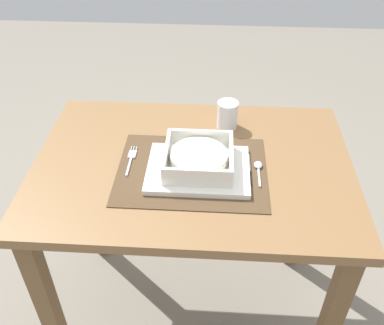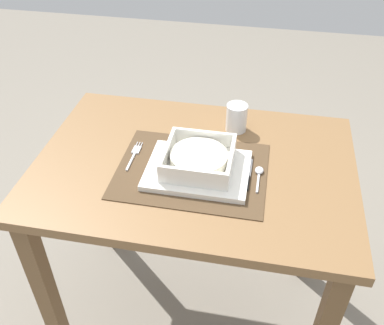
{
  "view_description": "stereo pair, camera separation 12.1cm",
  "coord_description": "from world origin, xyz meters",
  "px_view_note": "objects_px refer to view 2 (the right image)",
  "views": [
    {
      "loc": [
        0.06,
        -0.98,
        1.54
      ],
      "look_at": [
        0.0,
        -0.04,
        0.78
      ],
      "focal_mm": 40.51,
      "sensor_mm": 36.0,
      "label": 1
    },
    {
      "loc": [
        0.18,
        -0.96,
        1.54
      ],
      "look_at": [
        0.0,
        -0.04,
        0.78
      ],
      "focal_mm": 40.51,
      "sensor_mm": 36.0,
      "label": 2
    }
  ],
  "objects_px": {
    "dining_table": "(194,193)",
    "fork": "(135,153)",
    "spoon": "(259,173)",
    "butter_knife": "(248,176)",
    "porridge_bowl": "(199,159)",
    "bread_knife": "(239,175)",
    "drinking_glass": "(236,119)"
  },
  "relations": [
    {
      "from": "dining_table",
      "to": "fork",
      "type": "xyz_separation_m",
      "value": [
        -0.18,
        0.0,
        0.13
      ]
    },
    {
      "from": "spoon",
      "to": "butter_knife",
      "type": "xyz_separation_m",
      "value": [
        -0.03,
        -0.02,
        -0.0
      ]
    },
    {
      "from": "porridge_bowl",
      "to": "fork",
      "type": "height_order",
      "value": "porridge_bowl"
    },
    {
      "from": "spoon",
      "to": "dining_table",
      "type": "bearing_deg",
      "value": 172.75
    },
    {
      "from": "bread_knife",
      "to": "dining_table",
      "type": "bearing_deg",
      "value": 167.08
    },
    {
      "from": "dining_table",
      "to": "fork",
      "type": "relative_size",
      "value": 6.77
    },
    {
      "from": "fork",
      "to": "drinking_glass",
      "type": "bearing_deg",
      "value": 34.03
    },
    {
      "from": "dining_table",
      "to": "butter_knife",
      "type": "height_order",
      "value": "butter_knife"
    },
    {
      "from": "porridge_bowl",
      "to": "spoon",
      "type": "bearing_deg",
      "value": 4.2
    },
    {
      "from": "dining_table",
      "to": "spoon",
      "type": "bearing_deg",
      "value": -6.28
    },
    {
      "from": "dining_table",
      "to": "fork",
      "type": "height_order",
      "value": "fork"
    },
    {
      "from": "butter_knife",
      "to": "drinking_glass",
      "type": "xyz_separation_m",
      "value": [
        -0.06,
        0.23,
        0.03
      ]
    },
    {
      "from": "fork",
      "to": "butter_knife",
      "type": "height_order",
      "value": "butter_knife"
    },
    {
      "from": "drinking_glass",
      "to": "dining_table",
      "type": "bearing_deg",
      "value": -117.2
    },
    {
      "from": "porridge_bowl",
      "to": "spoon",
      "type": "distance_m",
      "value": 0.17
    },
    {
      "from": "fork",
      "to": "spoon",
      "type": "distance_m",
      "value": 0.37
    },
    {
      "from": "porridge_bowl",
      "to": "drinking_glass",
      "type": "distance_m",
      "value": 0.24
    },
    {
      "from": "spoon",
      "to": "bread_knife",
      "type": "relative_size",
      "value": 0.84
    },
    {
      "from": "butter_knife",
      "to": "fork",
      "type": "bearing_deg",
      "value": 173.07
    },
    {
      "from": "fork",
      "to": "drinking_glass",
      "type": "distance_m",
      "value": 0.34
    },
    {
      "from": "spoon",
      "to": "butter_knife",
      "type": "height_order",
      "value": "spoon"
    },
    {
      "from": "dining_table",
      "to": "spoon",
      "type": "distance_m",
      "value": 0.23
    },
    {
      "from": "butter_knife",
      "to": "spoon",
      "type": "bearing_deg",
      "value": 32.28
    },
    {
      "from": "spoon",
      "to": "drinking_glass",
      "type": "height_order",
      "value": "drinking_glass"
    },
    {
      "from": "spoon",
      "to": "bread_knife",
      "type": "xyz_separation_m",
      "value": [
        -0.05,
        -0.02,
        -0.0
      ]
    },
    {
      "from": "spoon",
      "to": "butter_knife",
      "type": "distance_m",
      "value": 0.03
    },
    {
      "from": "bread_knife",
      "to": "drinking_glass",
      "type": "height_order",
      "value": "drinking_glass"
    },
    {
      "from": "dining_table",
      "to": "porridge_bowl",
      "type": "xyz_separation_m",
      "value": [
        0.02,
        -0.03,
        0.16
      ]
    },
    {
      "from": "porridge_bowl",
      "to": "bread_knife",
      "type": "bearing_deg",
      "value": -3.5
    },
    {
      "from": "spoon",
      "to": "bread_knife",
      "type": "bearing_deg",
      "value": -160.88
    },
    {
      "from": "fork",
      "to": "butter_knife",
      "type": "distance_m",
      "value": 0.34
    },
    {
      "from": "butter_knife",
      "to": "bread_knife",
      "type": "xyz_separation_m",
      "value": [
        -0.02,
        -0.0,
        0.0
      ]
    }
  ]
}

